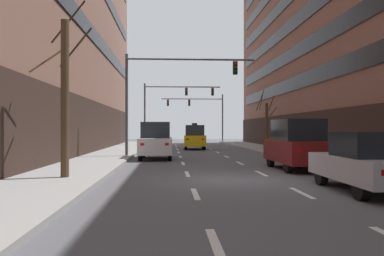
{
  "coord_description": "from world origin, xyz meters",
  "views": [
    {
      "loc": [
        -2.24,
        -14.26,
        1.81
      ],
      "look_at": [
        -0.3,
        19.97,
        1.9
      ],
      "focal_mm": 37.88,
      "sensor_mm": 36.0,
      "label": 1
    }
  ],
  "objects_px": {
    "traffic_signal_0": "(165,85)",
    "traffic_signal_1": "(171,100)",
    "traffic_signal_2": "(201,109)",
    "street_tree_0": "(267,123)",
    "street_tree_1": "(65,95)",
    "taxi_driving_0": "(195,137)",
    "car_driving_2": "(156,141)",
    "car_parked_1": "(368,162)",
    "car_driving_1": "(160,139)",
    "car_parked_2": "(297,145)"
  },
  "relations": [
    {
      "from": "traffic_signal_0",
      "to": "traffic_signal_1",
      "type": "height_order",
      "value": "traffic_signal_1"
    },
    {
      "from": "traffic_signal_1",
      "to": "traffic_signal_2",
      "type": "relative_size",
      "value": 1.02
    },
    {
      "from": "traffic_signal_0",
      "to": "street_tree_0",
      "type": "xyz_separation_m",
      "value": [
        8.33,
        7.48,
        -2.34
      ]
    },
    {
      "from": "traffic_signal_0",
      "to": "street_tree_1",
      "type": "distance_m",
      "value": 12.03
    },
    {
      "from": "traffic_signal_1",
      "to": "traffic_signal_2",
      "type": "xyz_separation_m",
      "value": [
        4.17,
        9.27,
        -0.41
      ]
    },
    {
      "from": "taxi_driving_0",
      "to": "traffic_signal_2",
      "type": "height_order",
      "value": "traffic_signal_2"
    },
    {
      "from": "car_driving_2",
      "to": "traffic_signal_1",
      "type": "relative_size",
      "value": 0.54
    },
    {
      "from": "car_parked_1",
      "to": "traffic_signal_0",
      "type": "xyz_separation_m",
      "value": [
        -5.95,
        14.44,
        3.79
      ]
    },
    {
      "from": "car_driving_1",
      "to": "traffic_signal_2",
      "type": "height_order",
      "value": "traffic_signal_2"
    },
    {
      "from": "car_driving_1",
      "to": "car_parked_1",
      "type": "xyz_separation_m",
      "value": [
        6.57,
        -28.29,
        -0.01
      ]
    },
    {
      "from": "car_driving_1",
      "to": "traffic_signal_1",
      "type": "relative_size",
      "value": 0.56
    },
    {
      "from": "car_driving_1",
      "to": "traffic_signal_2",
      "type": "distance_m",
      "value": 15.74
    },
    {
      "from": "traffic_signal_2",
      "to": "street_tree_1",
      "type": "relative_size",
      "value": 1.29
    },
    {
      "from": "car_driving_1",
      "to": "car_parked_2",
      "type": "height_order",
      "value": "car_parked_2"
    },
    {
      "from": "car_parked_2",
      "to": "traffic_signal_0",
      "type": "bearing_deg",
      "value": 126.68
    },
    {
      "from": "traffic_signal_2",
      "to": "street_tree_0",
      "type": "distance_m",
      "value": 21.22
    },
    {
      "from": "car_parked_1",
      "to": "street_tree_0",
      "type": "relative_size",
      "value": 0.92
    },
    {
      "from": "taxi_driving_0",
      "to": "car_driving_2",
      "type": "distance_m",
      "value": 12.12
    },
    {
      "from": "car_driving_1",
      "to": "street_tree_1",
      "type": "relative_size",
      "value": 0.74
    },
    {
      "from": "car_driving_2",
      "to": "traffic_signal_2",
      "type": "distance_m",
      "value": 30.15
    },
    {
      "from": "car_parked_1",
      "to": "car_parked_2",
      "type": "height_order",
      "value": "car_parked_2"
    },
    {
      "from": "taxi_driving_0",
      "to": "traffic_signal_0",
      "type": "bearing_deg",
      "value": -103.54
    },
    {
      "from": "street_tree_1",
      "to": "car_driving_1",
      "type": "bearing_deg",
      "value": 83.74
    },
    {
      "from": "taxi_driving_0",
      "to": "car_parked_2",
      "type": "bearing_deg",
      "value": -79.45
    },
    {
      "from": "car_parked_1",
      "to": "traffic_signal_1",
      "type": "relative_size",
      "value": 0.55
    },
    {
      "from": "car_driving_1",
      "to": "car_parked_2",
      "type": "bearing_deg",
      "value": -73.25
    },
    {
      "from": "taxi_driving_0",
      "to": "traffic_signal_1",
      "type": "xyz_separation_m",
      "value": [
        -2.12,
        8.51,
        3.9
      ]
    },
    {
      "from": "car_driving_2",
      "to": "traffic_signal_0",
      "type": "height_order",
      "value": "traffic_signal_0"
    },
    {
      "from": "car_driving_1",
      "to": "traffic_signal_1",
      "type": "distance_m",
      "value": 6.65
    },
    {
      "from": "car_parked_1",
      "to": "traffic_signal_2",
      "type": "distance_m",
      "value": 42.86
    },
    {
      "from": "car_parked_1",
      "to": "car_driving_1",
      "type": "bearing_deg",
      "value": 103.08
    },
    {
      "from": "car_driving_2",
      "to": "street_tree_1",
      "type": "height_order",
      "value": "street_tree_1"
    },
    {
      "from": "car_parked_2",
      "to": "traffic_signal_2",
      "type": "distance_m",
      "value": 36.42
    },
    {
      "from": "traffic_signal_1",
      "to": "traffic_signal_0",
      "type": "bearing_deg",
      "value": -91.19
    },
    {
      "from": "traffic_signal_0",
      "to": "street_tree_1",
      "type": "height_order",
      "value": "traffic_signal_0"
    },
    {
      "from": "car_driving_2",
      "to": "traffic_signal_0",
      "type": "bearing_deg",
      "value": 66.27
    },
    {
      "from": "car_parked_1",
      "to": "traffic_signal_1",
      "type": "xyz_separation_m",
      "value": [
        -5.56,
        33.41,
        4.12
      ]
    },
    {
      "from": "car_parked_1",
      "to": "taxi_driving_0",
      "type": "bearing_deg",
      "value": 97.86
    },
    {
      "from": "car_driving_1",
      "to": "street_tree_1",
      "type": "height_order",
      "value": "street_tree_1"
    },
    {
      "from": "car_parked_1",
      "to": "traffic_signal_0",
      "type": "relative_size",
      "value": 0.56
    },
    {
      "from": "taxi_driving_0",
      "to": "street_tree_0",
      "type": "height_order",
      "value": "street_tree_0"
    },
    {
      "from": "taxi_driving_0",
      "to": "car_parked_2",
      "type": "xyz_separation_m",
      "value": [
        3.44,
        -18.45,
        0.04
      ]
    },
    {
      "from": "car_parked_2",
      "to": "street_tree_0",
      "type": "height_order",
      "value": "street_tree_0"
    },
    {
      "from": "traffic_signal_1",
      "to": "car_driving_1",
      "type": "bearing_deg",
      "value": -101.18
    },
    {
      "from": "car_driving_1",
      "to": "traffic_signal_0",
      "type": "height_order",
      "value": "traffic_signal_0"
    },
    {
      "from": "street_tree_1",
      "to": "car_parked_1",
      "type": "bearing_deg",
      "value": -17.86
    },
    {
      "from": "taxi_driving_0",
      "to": "traffic_signal_0",
      "type": "distance_m",
      "value": 11.33
    },
    {
      "from": "car_parked_2",
      "to": "traffic_signal_0",
      "type": "distance_m",
      "value": 10.57
    },
    {
      "from": "taxi_driving_0",
      "to": "traffic_signal_1",
      "type": "distance_m",
      "value": 9.6
    },
    {
      "from": "car_driving_1",
      "to": "street_tree_1",
      "type": "bearing_deg",
      "value": -96.26
    }
  ]
}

